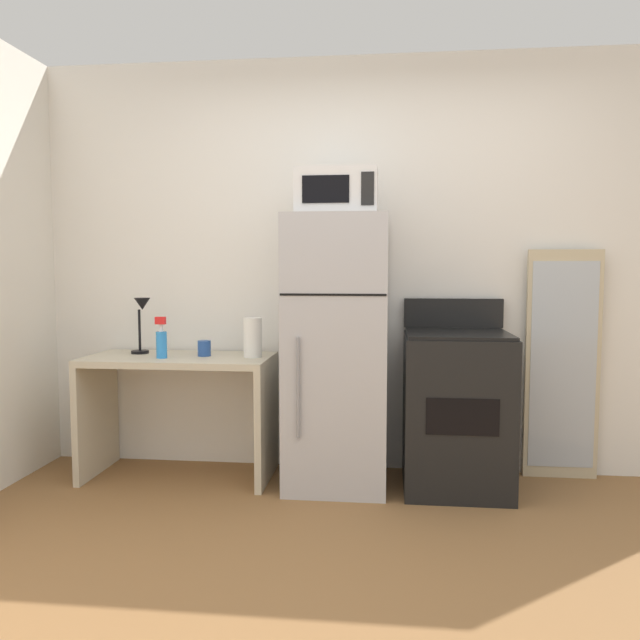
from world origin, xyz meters
TOP-DOWN VIEW (x-y plane):
  - ground_plane at (0.00, 0.00)m, footprint 12.00×12.00m
  - wall_back_white at (0.00, 1.70)m, footprint 5.00×0.10m
  - desk at (-1.20, 1.35)m, footprint 1.13×0.55m
  - desk_lamp at (-1.46, 1.44)m, footprint 0.14×0.12m
  - coffee_mug at (-1.04, 1.38)m, footprint 0.08×0.08m
  - spray_bottle at (-1.27, 1.27)m, footprint 0.06×0.06m
  - paper_towel_roll at (-0.74, 1.37)m, footprint 0.11×0.11m
  - refrigerator at (-0.22, 1.33)m, footprint 0.59×0.63m
  - microwave at (-0.22, 1.31)m, footprint 0.46×0.35m
  - oven_range at (0.48, 1.33)m, footprint 0.60×0.61m
  - leaning_mirror at (1.13, 1.59)m, footprint 0.44×0.03m

SIDE VIEW (x-z plane):
  - ground_plane at x=0.00m, z-range 0.00..0.00m
  - oven_range at x=0.48m, z-range -0.08..1.02m
  - desk at x=-1.20m, z-range 0.15..0.90m
  - leaning_mirror at x=1.13m, z-range 0.00..1.40m
  - refrigerator at x=-0.22m, z-range 0.00..1.59m
  - coffee_mug at x=-1.04m, z-range 0.75..0.84m
  - spray_bottle at x=-1.27m, z-range 0.72..0.97m
  - paper_towel_roll at x=-0.74m, z-range 0.75..0.99m
  - desk_lamp at x=-1.46m, z-range 0.81..1.17m
  - wall_back_white at x=0.00m, z-range 0.00..2.60m
  - microwave at x=-0.22m, z-range 1.59..1.85m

